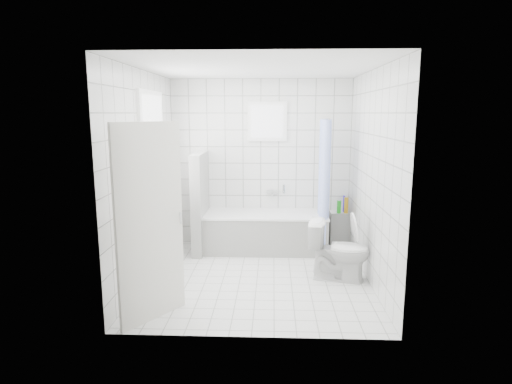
{
  "coord_description": "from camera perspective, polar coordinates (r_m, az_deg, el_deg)",
  "views": [
    {
      "loc": [
        0.19,
        -5.21,
        2.08
      ],
      "look_at": [
        -0.03,
        0.35,
        1.05
      ],
      "focal_mm": 30.0,
      "sensor_mm": 36.0,
      "label": 1
    }
  ],
  "objects": [
    {
      "name": "door",
      "position": [
        4.36,
        -13.9,
        -4.15
      ],
      "size": [
        0.5,
        0.67,
        2.0
      ],
      "primitive_type": "cube",
      "rotation": [
        0.0,
        0.0,
        -0.63
      ],
      "color": "silver",
      "rests_on": "ground"
    },
    {
      "name": "partition_wall",
      "position": [
        6.51,
        -7.44,
        -1.38
      ],
      "size": [
        0.15,
        0.85,
        1.5
      ],
      "primitive_type": "cube",
      "color": "white",
      "rests_on": "ground"
    },
    {
      "name": "ledge_bottles",
      "position": [
        6.78,
        11.61,
        -1.72
      ],
      "size": [
        0.17,
        0.15,
        0.26
      ],
      "color": "gold",
      "rests_on": "tiled_ledge"
    },
    {
      "name": "shower_curtain",
      "position": [
        6.3,
        9.17,
        1.41
      ],
      "size": [
        0.14,
        0.48,
        1.78
      ],
      "primitive_type": null,
      "color": "#5675FE",
      "rests_on": "curtain_rod"
    },
    {
      "name": "ground",
      "position": [
        5.61,
        0.16,
        -11.27
      ],
      "size": [
        3.0,
        3.0,
        0.0
      ],
      "primitive_type": "plane",
      "color": "white",
      "rests_on": "ground"
    },
    {
      "name": "window_left",
      "position": [
        5.74,
        -13.42,
        5.41
      ],
      "size": [
        0.01,
        0.9,
        1.4
      ],
      "primitive_type": "cube",
      "color": "white",
      "rests_on": "wall_left"
    },
    {
      "name": "bathtub",
      "position": [
        6.58,
        1.29,
        -5.29
      ],
      "size": [
        1.85,
        0.77,
        0.58
      ],
      "color": "white",
      "rests_on": "ground"
    },
    {
      "name": "curtain_rod",
      "position": [
        6.35,
        9.27,
        9.64
      ],
      "size": [
        0.02,
        0.8,
        0.02
      ],
      "primitive_type": "cylinder",
      "rotation": [
        1.57,
        0.0,
        0.0
      ],
      "color": "silver",
      "rests_on": "wall_back"
    },
    {
      "name": "wall_front",
      "position": [
        3.79,
        -0.67,
        -1.36
      ],
      "size": [
        2.8,
        0.02,
        2.6
      ],
      "primitive_type": "cube",
      "color": "white",
      "rests_on": "ground"
    },
    {
      "name": "wall_back",
      "position": [
        6.75,
        0.64,
        3.86
      ],
      "size": [
        2.8,
        0.02,
        2.6
      ],
      "primitive_type": "cube",
      "color": "white",
      "rests_on": "ground"
    },
    {
      "name": "window_sill",
      "position": [
        5.84,
        -12.69,
        -1.83
      ],
      "size": [
        0.18,
        1.02,
        0.08
      ],
      "primitive_type": "cube",
      "color": "white",
      "rests_on": "wall_left"
    },
    {
      "name": "tiled_ledge",
      "position": [
        6.92,
        11.45,
        -4.85
      ],
      "size": [
        0.4,
        0.24,
        0.55
      ],
      "primitive_type": "cube",
      "color": "white",
      "rests_on": "ground"
    },
    {
      "name": "wall_left",
      "position": [
        5.5,
        -14.58,
        2.0
      ],
      "size": [
        0.02,
        3.0,
        2.6
      ],
      "primitive_type": "cube",
      "color": "white",
      "rests_on": "ground"
    },
    {
      "name": "ceiling",
      "position": [
        5.24,
        0.18,
        16.2
      ],
      "size": [
        3.0,
        3.0,
        0.0
      ],
      "primitive_type": "plane",
      "rotation": [
        3.14,
        0.0,
        0.0
      ],
      "color": "white",
      "rests_on": "ground"
    },
    {
      "name": "toilet",
      "position": [
        5.52,
        10.99,
        -7.65
      ],
      "size": [
        0.81,
        0.57,
        0.76
      ],
      "primitive_type": "imported",
      "rotation": [
        0.0,
        0.0,
        1.36
      ],
      "color": "white",
      "rests_on": "ground"
    },
    {
      "name": "sill_bottles",
      "position": [
        5.73,
        -12.84,
        -0.28
      ],
      "size": [
        0.17,
        0.75,
        0.33
      ],
      "color": "silver",
      "rests_on": "window_sill"
    },
    {
      "name": "wall_right",
      "position": [
        5.4,
        15.19,
        1.82
      ],
      "size": [
        0.02,
        3.0,
        2.6
      ],
      "primitive_type": "cube",
      "color": "white",
      "rests_on": "ground"
    },
    {
      "name": "tub_faucet",
      "position": [
        6.78,
        2.2,
        0.03
      ],
      "size": [
        0.18,
        0.06,
        0.06
      ],
      "primitive_type": "cube",
      "color": "silver",
      "rests_on": "wall_back"
    },
    {
      "name": "window_back",
      "position": [
        6.66,
        1.51,
        9.37
      ],
      "size": [
        0.5,
        0.01,
        0.5
      ],
      "primitive_type": "cube",
      "color": "white",
      "rests_on": "wall_back"
    }
  ]
}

